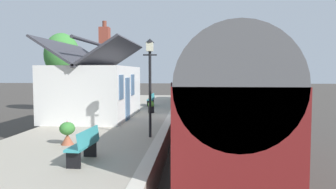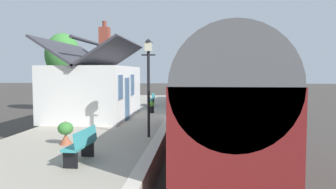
{
  "view_description": "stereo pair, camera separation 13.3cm",
  "coord_description": "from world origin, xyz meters",
  "px_view_note": "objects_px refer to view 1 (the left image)",
  "views": [
    {
      "loc": [
        -17.13,
        0.03,
        3.28
      ],
      "look_at": [
        2.59,
        1.5,
        1.93
      ],
      "focal_mm": 34.5,
      "sensor_mm": 36.0,
      "label": 1
    },
    {
      "loc": [
        -17.12,
        -0.1,
        3.28
      ],
      "look_at": [
        2.59,
        1.5,
        1.93
      ],
      "focal_mm": 34.5,
      "sensor_mm": 36.0,
      "label": 2
    }
  ],
  "objects_px": {
    "planter_bench_right": "(132,96)",
    "tree_distant": "(62,56)",
    "bench_mid_platform": "(84,144)",
    "planter_bench_left": "(151,107)",
    "planter_corner_building": "(175,94)",
    "train": "(209,92)",
    "station_building": "(96,89)",
    "bench_by_lamp": "(151,99)",
    "planter_by_door": "(67,132)",
    "station_sign_board": "(172,87)",
    "lamp_post_platform": "(150,68)"
  },
  "relations": [
    {
      "from": "planter_bench_left",
      "to": "lamp_post_platform",
      "type": "xyz_separation_m",
      "value": [
        -7.04,
        -0.86,
        2.14
      ]
    },
    {
      "from": "planter_corner_building",
      "to": "planter_by_door",
      "type": "distance_m",
      "value": 18.29
    },
    {
      "from": "planter_corner_building",
      "to": "station_sign_board",
      "type": "xyz_separation_m",
      "value": [
        -2.73,
        0.12,
        0.73
      ]
    },
    {
      "from": "planter_by_door",
      "to": "tree_distant",
      "type": "xyz_separation_m",
      "value": [
        15.82,
        6.63,
        3.34
      ]
    },
    {
      "from": "bench_mid_platform",
      "to": "bench_by_lamp",
      "type": "xyz_separation_m",
      "value": [
        14.47,
        0.06,
        0.0
      ]
    },
    {
      "from": "bench_mid_platform",
      "to": "tree_distant",
      "type": "bearing_deg",
      "value": 23.86
    },
    {
      "from": "station_sign_board",
      "to": "station_building",
      "type": "bearing_deg",
      "value": 158.9
    },
    {
      "from": "planter_bench_right",
      "to": "station_sign_board",
      "type": "bearing_deg",
      "value": -123.6
    },
    {
      "from": "station_sign_board",
      "to": "planter_by_door",
      "type": "bearing_deg",
      "value": 171.0
    },
    {
      "from": "bench_by_lamp",
      "to": "planter_bench_right",
      "type": "height_order",
      "value": "bench_by_lamp"
    },
    {
      "from": "station_building",
      "to": "station_sign_board",
      "type": "distance_m",
      "value": 9.53
    },
    {
      "from": "bench_mid_platform",
      "to": "planter_by_door",
      "type": "bearing_deg",
      "value": 31.99
    },
    {
      "from": "train",
      "to": "bench_mid_platform",
      "type": "bearing_deg",
      "value": 157.93
    },
    {
      "from": "bench_by_lamp",
      "to": "planter_by_door",
      "type": "distance_m",
      "value": 12.52
    },
    {
      "from": "planter_by_door",
      "to": "bench_by_lamp",
      "type": "bearing_deg",
      "value": -5.46
    },
    {
      "from": "bench_mid_platform",
      "to": "planter_bench_left",
      "type": "distance_m",
      "value": 10.48
    },
    {
      "from": "planter_bench_left",
      "to": "station_sign_board",
      "type": "height_order",
      "value": "station_sign_board"
    },
    {
      "from": "planter_bench_right",
      "to": "planter_corner_building",
      "type": "height_order",
      "value": "planter_corner_building"
    },
    {
      "from": "lamp_post_platform",
      "to": "tree_distant",
      "type": "relative_size",
      "value": 0.55
    },
    {
      "from": "lamp_post_platform",
      "to": "train",
      "type": "bearing_deg",
      "value": -22.95
    },
    {
      "from": "station_building",
      "to": "planter_by_door",
      "type": "xyz_separation_m",
      "value": [
        -6.49,
        -0.99,
        -1.07
      ]
    },
    {
      "from": "planter_bench_right",
      "to": "tree_distant",
      "type": "distance_m",
      "value": 6.75
    },
    {
      "from": "planter_by_door",
      "to": "train",
      "type": "bearing_deg",
      "value": -34.72
    },
    {
      "from": "planter_bench_left",
      "to": "planter_corner_building",
      "type": "distance_m",
      "value": 9.69
    },
    {
      "from": "planter_bench_left",
      "to": "planter_bench_right",
      "type": "bearing_deg",
      "value": 17.1
    },
    {
      "from": "station_building",
      "to": "planter_by_door",
      "type": "relative_size",
      "value": 8.21
    },
    {
      "from": "station_building",
      "to": "lamp_post_platform",
      "type": "height_order",
      "value": "station_building"
    },
    {
      "from": "station_building",
      "to": "station_sign_board",
      "type": "bearing_deg",
      "value": -21.1
    },
    {
      "from": "planter_bench_left",
      "to": "planter_bench_right",
      "type": "height_order",
      "value": "planter_bench_left"
    },
    {
      "from": "planter_corner_building",
      "to": "tree_distant",
      "type": "distance_m",
      "value": 10.02
    },
    {
      "from": "bench_mid_platform",
      "to": "bench_by_lamp",
      "type": "bearing_deg",
      "value": 0.25
    },
    {
      "from": "planter_bench_right",
      "to": "lamp_post_platform",
      "type": "bearing_deg",
      "value": -167.17
    },
    {
      "from": "tree_distant",
      "to": "station_sign_board",
      "type": "bearing_deg",
      "value": -92.77
    },
    {
      "from": "station_building",
      "to": "planter_corner_building",
      "type": "relative_size",
      "value": 7.74
    },
    {
      "from": "bench_by_lamp",
      "to": "planter_bench_left",
      "type": "bearing_deg",
      "value": -173.01
    },
    {
      "from": "lamp_post_platform",
      "to": "station_building",
      "type": "bearing_deg",
      "value": 34.86
    },
    {
      "from": "bench_by_lamp",
      "to": "planter_corner_building",
      "type": "distance_m",
      "value": 5.81
    },
    {
      "from": "station_building",
      "to": "bench_mid_platform",
      "type": "height_order",
      "value": "station_building"
    },
    {
      "from": "planter_corner_building",
      "to": "planter_by_door",
      "type": "xyz_separation_m",
      "value": [
        -18.11,
        2.56,
        -0.06
      ]
    },
    {
      "from": "bench_by_lamp",
      "to": "station_sign_board",
      "type": "height_order",
      "value": "station_sign_board"
    },
    {
      "from": "bench_by_lamp",
      "to": "planter_corner_building",
      "type": "bearing_deg",
      "value": -13.59
    },
    {
      "from": "lamp_post_platform",
      "to": "tree_distant",
      "type": "xyz_separation_m",
      "value": [
        14.4,
        9.17,
        1.24
      ]
    },
    {
      "from": "station_building",
      "to": "planter_bench_left",
      "type": "relative_size",
      "value": 9.43
    },
    {
      "from": "station_building",
      "to": "lamp_post_platform",
      "type": "bearing_deg",
      "value": -145.14
    },
    {
      "from": "planter_bench_left",
      "to": "planter_corner_building",
      "type": "height_order",
      "value": "planter_corner_building"
    },
    {
      "from": "tree_distant",
      "to": "train",
      "type": "bearing_deg",
      "value": -126.62
    },
    {
      "from": "train",
      "to": "planter_bench_right",
      "type": "height_order",
      "value": "train"
    },
    {
      "from": "bench_by_lamp",
      "to": "planter_by_door",
      "type": "height_order",
      "value": "bench_by_lamp"
    },
    {
      "from": "bench_by_lamp",
      "to": "tree_distant",
      "type": "xyz_separation_m",
      "value": [
        3.36,
        7.82,
        3.26
      ]
    },
    {
      "from": "tree_distant",
      "to": "lamp_post_platform",
      "type": "bearing_deg",
      "value": -147.51
    }
  ]
}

